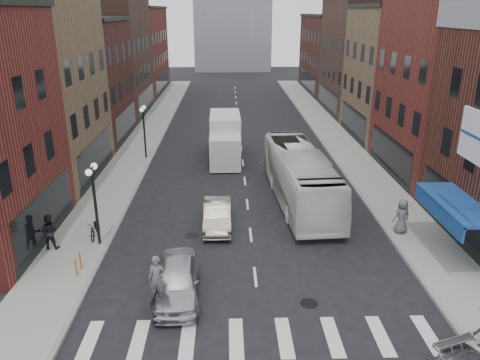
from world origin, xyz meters
The scene contains 26 objects.
ground centered at (0.00, 0.00, 0.00)m, with size 160.00×160.00×0.00m, color black.
sidewalk_left centered at (-8.50, 22.00, 0.07)m, with size 3.00×74.00×0.15m, color gray.
sidewalk_right centered at (8.50, 22.00, 0.07)m, with size 3.00×74.00×0.15m, color gray.
curb_left centered at (-7.00, 22.00, 0.00)m, with size 0.20×74.00×0.16m, color gray.
curb_right centered at (7.00, 22.00, 0.00)m, with size 0.20×74.00×0.16m, color gray.
crosswalk_stripes centered at (0.00, -3.00, 0.00)m, with size 12.00×2.20×0.01m, color silver.
bldg_left_mid_a centered at (-14.99, 14.00, 6.15)m, with size 10.30×10.20×12.30m.
bldg_left_mid_b centered at (-14.99, 24.00, 5.15)m, with size 10.30×10.20×10.30m.
bldg_left_far_a centered at (-14.99, 35.00, 6.65)m, with size 10.30×12.20×13.30m.
bldg_left_far_b centered at (-14.99, 49.00, 5.65)m, with size 10.30×16.20×11.30m.
bldg_right_mid_a centered at (15.00, 14.00, 7.15)m, with size 10.30×10.20×14.30m.
bldg_right_mid_b centered at (14.99, 24.00, 5.65)m, with size 10.30×10.20×11.30m.
bldg_right_far_a centered at (14.99, 35.00, 6.15)m, with size 10.30×12.20×12.30m.
bldg_right_far_b centered at (14.99, 49.00, 5.15)m, with size 10.30×16.20×10.30m.
awning_blue centered at (8.93, 2.50, 2.63)m, with size 1.80×5.00×0.78m.
streetlamp_near centered at (-7.40, 4.00, 2.91)m, with size 0.32×1.22×4.11m.
streetlamp_far centered at (-7.40, 18.00, 2.91)m, with size 0.32×1.22×4.11m.
bike_rack centered at (-7.60, 1.30, 0.55)m, with size 0.08×0.68×0.80m.
box_truck centered at (-1.32, 18.12, 1.61)m, with size 2.37×7.52×3.26m.
motorcycle_rider centered at (-3.80, -1.36, 1.11)m, with size 0.69×2.32×2.37m.
transit_bus centered at (3.10, 9.40, 1.58)m, with size 2.66×11.38×3.17m, color silver.
sedan_left_near centered at (-3.19, -0.37, 0.75)m, with size 1.76×4.37×1.49m, color silver.
sedan_left_far centered at (-1.71, 6.00, 0.67)m, with size 1.42×4.07×1.34m, color #B0A68F.
parked_bicycle centered at (-7.81, 4.78, 0.61)m, with size 0.61×1.74×0.91m, color black.
ped_left_solo centered at (-9.59, 3.60, 1.01)m, with size 0.84×0.48×1.73m, color black.
ped_right_c centered at (7.62, 4.78, 1.05)m, with size 0.88×0.57×1.80m, color #55565C.
Camera 1 is at (-1.14, -16.47, 10.83)m, focal length 35.00 mm.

